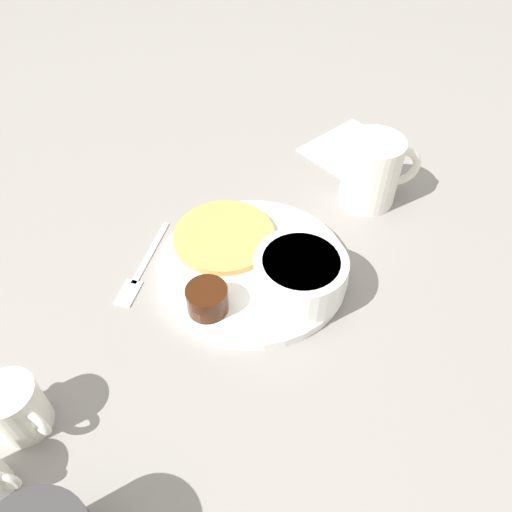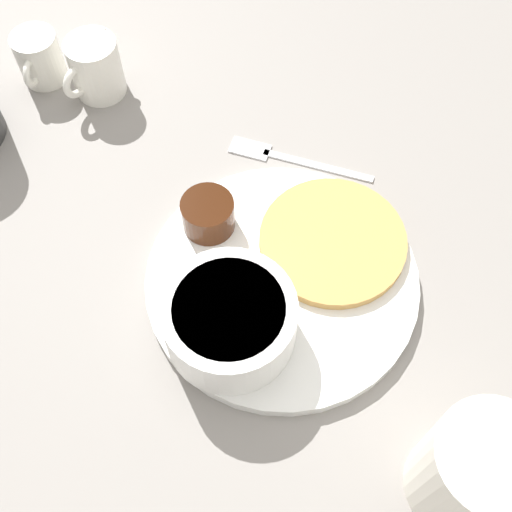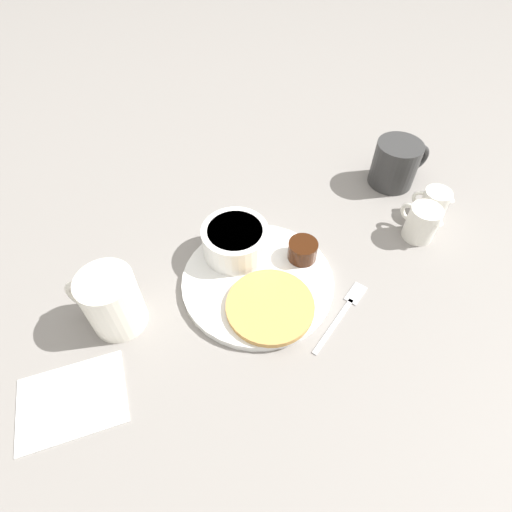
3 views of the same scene
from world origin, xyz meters
TOP-DOWN VIEW (x-y plane):
  - ground_plane at (0.00, 0.00)m, footprint 4.00×4.00m
  - plate at (0.00, 0.00)m, footprint 0.23×0.23m
  - pancake_stack at (0.00, 0.05)m, footprint 0.13×0.13m
  - bowl at (0.02, -0.06)m, footprint 0.10×0.10m
  - syrup_cup at (-0.08, -0.02)m, footprint 0.05×0.05m
  - butter_ramekin at (0.01, -0.08)m, footprint 0.04×0.04m
  - coffee_mug at (0.21, 0.00)m, footprint 0.10×0.08m
  - creamer_pitcher_near at (-0.29, -0.01)m, footprint 0.05×0.07m
  - creamer_pitcher_far at (-0.34, -0.05)m, footprint 0.05×0.05m
  - fork at (-0.11, 0.08)m, footprint 0.12×0.09m

SIDE VIEW (x-z plane):
  - ground_plane at x=0.00m, z-range 0.00..0.00m
  - fork at x=-0.11m, z-range 0.00..0.00m
  - plate at x=0.00m, z-range 0.00..0.01m
  - pancake_stack at x=0.00m, z-range 0.01..0.02m
  - creamer_pitcher_far at x=-0.34m, z-range 0.00..0.05m
  - syrup_cup at x=-0.08m, z-range 0.01..0.04m
  - butter_ramekin at x=0.01m, z-range 0.01..0.05m
  - creamer_pitcher_near at x=-0.29m, z-range 0.00..0.06m
  - bowl at x=0.02m, z-range 0.01..0.06m
  - coffee_mug at x=0.21m, z-range 0.00..0.09m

